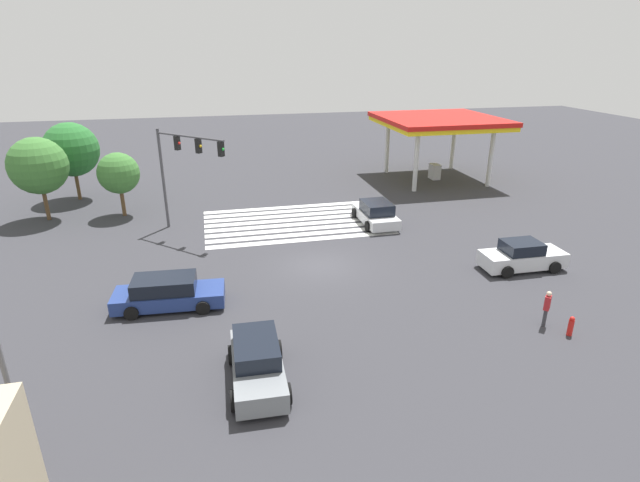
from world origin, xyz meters
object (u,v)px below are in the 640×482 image
(car_3, at_px, (168,293))
(tree_corner_b, at_px, (71,150))
(car_0, at_px, (522,256))
(tree_corner_a, at_px, (119,173))
(car_1, at_px, (376,213))
(pedestrian, at_px, (547,307))
(fire_hydrant, at_px, (571,326))
(car_2, at_px, (257,362))
(traffic_signal_mast, at_px, (182,159))
(tree_corner_c, at_px, (38,166))

(car_3, bearing_deg, tree_corner_b, 115.43)
(car_0, height_order, tree_corner_a, tree_corner_a)
(car_1, distance_m, pedestrian, 14.12)
(fire_hydrant, bearing_deg, tree_corner_b, -46.85)
(car_0, distance_m, tree_corner_a, 25.89)
(car_3, bearing_deg, fire_hydrant, -17.15)
(car_0, distance_m, car_2, 15.93)
(car_1, bearing_deg, traffic_signal_mast, 83.96)
(car_0, bearing_deg, tree_corner_b, 144.42)
(tree_corner_a, distance_m, fire_hydrant, 28.42)
(car_1, height_order, car_3, car_1)
(car_2, distance_m, tree_corner_c, 23.95)
(car_3, height_order, pedestrian, pedestrian)
(car_0, bearing_deg, car_2, -155.64)
(tree_corner_a, height_order, tree_corner_b, tree_corner_b)
(tree_corner_a, relative_size, fire_hydrant, 5.10)
(tree_corner_a, distance_m, tree_corner_b, 6.26)
(traffic_signal_mast, relative_size, car_1, 1.41)
(traffic_signal_mast, bearing_deg, tree_corner_a, -179.99)
(fire_hydrant, bearing_deg, car_1, -77.39)
(car_1, bearing_deg, car_2, 146.81)
(car_2, relative_size, tree_corner_a, 0.97)
(car_1, height_order, tree_corner_b, tree_corner_b)
(car_1, xyz_separation_m, tree_corner_b, (20.28, -10.40, 3.11))
(car_0, bearing_deg, tree_corner_c, 152.73)
(fire_hydrant, bearing_deg, traffic_signal_mast, -46.02)
(car_1, bearing_deg, fire_hydrant, -168.08)
(car_1, height_order, car_2, same)
(car_3, relative_size, tree_corner_a, 1.14)
(car_0, height_order, car_3, car_0)
(tree_corner_b, bearing_deg, car_1, 152.86)
(tree_corner_b, bearing_deg, traffic_signal_mast, 131.67)
(tree_corner_a, bearing_deg, traffic_signal_mast, 135.01)
(tree_corner_a, bearing_deg, tree_corner_c, -2.58)
(car_2, distance_m, tree_corner_b, 27.63)
(car_0, relative_size, fire_hydrant, 5.12)
(traffic_signal_mast, bearing_deg, pedestrian, -0.37)
(car_3, xyz_separation_m, pedestrian, (-15.53, 5.27, 0.20))
(car_2, bearing_deg, tree_corner_a, -159.28)
(car_1, bearing_deg, tree_corner_a, 70.71)
(traffic_signal_mast, bearing_deg, car_0, 15.70)
(car_0, xyz_separation_m, car_1, (5.18, -8.53, 0.01))
(traffic_signal_mast, height_order, car_1, traffic_signal_mast)
(car_1, distance_m, car_3, 15.39)
(tree_corner_a, bearing_deg, car_1, 161.40)
(car_3, distance_m, tree_corner_c, 16.96)
(car_0, bearing_deg, pedestrian, -113.43)
(car_1, height_order, tree_corner_a, tree_corner_a)
(traffic_signal_mast, distance_m, car_1, 12.72)
(car_1, relative_size, car_2, 1.05)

